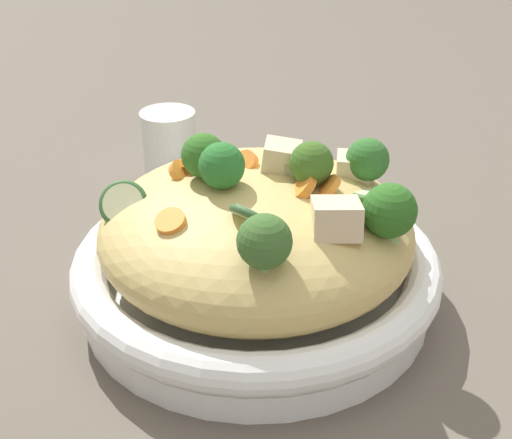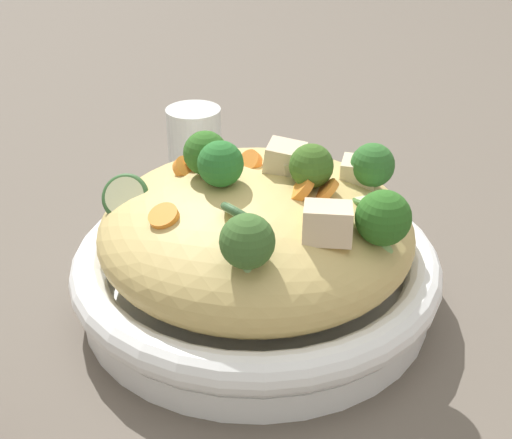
% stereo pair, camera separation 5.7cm
% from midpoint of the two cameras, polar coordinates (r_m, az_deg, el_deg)
% --- Properties ---
extents(ground_plane, '(3.00, 3.00, 0.00)m').
position_cam_midpoint_polar(ground_plane, '(0.61, 2.68, -6.61)').
color(ground_plane, '#5E544A').
extents(serving_bowl, '(0.31, 0.31, 0.05)m').
position_cam_midpoint_polar(serving_bowl, '(0.59, 2.74, -4.44)').
color(serving_bowl, white).
rests_on(serving_bowl, ground_plane).
extents(noodle_heap, '(0.26, 0.26, 0.09)m').
position_cam_midpoint_polar(noodle_heap, '(0.57, 2.85, -0.87)').
color(noodle_heap, tan).
rests_on(noodle_heap, serving_bowl).
extents(broccoli_florets, '(0.18, 0.18, 0.06)m').
position_cam_midpoint_polar(broccoli_florets, '(0.52, 6.38, 2.53)').
color(broccoli_florets, '#A3BC70').
rests_on(broccoli_florets, serving_bowl).
extents(carrot_coins, '(0.11, 0.14, 0.03)m').
position_cam_midpoint_polar(carrot_coins, '(0.55, 1.81, 2.86)').
color(carrot_coins, orange).
rests_on(carrot_coins, serving_bowl).
extents(zucchini_slices, '(0.16, 0.24, 0.05)m').
position_cam_midpoint_polar(zucchini_slices, '(0.55, 3.31, 2.21)').
color(zucchini_slices, beige).
rests_on(zucchini_slices, serving_bowl).
extents(chicken_chunks, '(0.13, 0.09, 0.04)m').
position_cam_midpoint_polar(chicken_chunks, '(0.55, 8.03, 2.71)').
color(chicken_chunks, beige).
rests_on(chicken_chunks, serving_bowl).
extents(drinking_glass, '(0.06, 0.06, 0.08)m').
position_cam_midpoint_polar(drinking_glass, '(0.81, -3.07, 6.31)').
color(drinking_glass, silver).
rests_on(drinking_glass, ground_plane).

